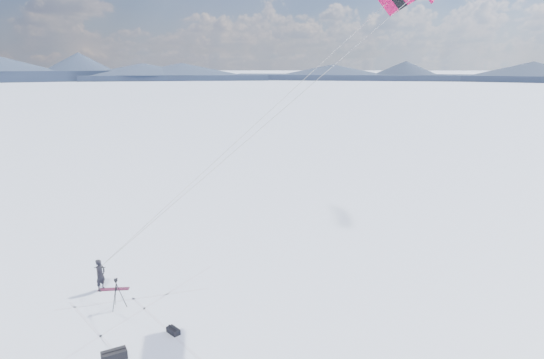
{
  "coord_description": "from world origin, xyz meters",
  "views": [
    {
      "loc": [
        8.37,
        -16.55,
        10.77
      ],
      "look_at": [
        7.91,
        4.35,
        5.48
      ],
      "focal_mm": 30.0,
      "sensor_mm": 36.0,
      "label": 1
    }
  ],
  "objects_px": {
    "snowkiter": "(102,290)",
    "gear_bag_b": "(173,331)",
    "snowboard": "(114,289)",
    "tripod": "(117,289)",
    "gear_bag_a": "(114,355)"
  },
  "relations": [
    {
      "from": "snowkiter",
      "to": "gear_bag_b",
      "type": "distance_m",
      "value": 5.71
    },
    {
      "from": "snowboard",
      "to": "snowkiter",
      "type": "bearing_deg",
      "value": 178.22
    },
    {
      "from": "tripod",
      "to": "snowkiter",
      "type": "bearing_deg",
      "value": 118.1
    },
    {
      "from": "gear_bag_b",
      "to": "snowboard",
      "type": "bearing_deg",
      "value": 178.99
    },
    {
      "from": "gear_bag_b",
      "to": "tripod",
      "type": "bearing_deg",
      "value": -170.45
    },
    {
      "from": "snowkiter",
      "to": "gear_bag_a",
      "type": "height_order",
      "value": "snowkiter"
    },
    {
      "from": "gear_bag_b",
      "to": "snowkiter",
      "type": "bearing_deg",
      "value": -176.7
    },
    {
      "from": "snowboard",
      "to": "gear_bag_a",
      "type": "height_order",
      "value": "gear_bag_a"
    },
    {
      "from": "gear_bag_a",
      "to": "snowkiter",
      "type": "bearing_deg",
      "value": 86.09
    },
    {
      "from": "snowboard",
      "to": "gear_bag_a",
      "type": "distance_m",
      "value": 5.79
    },
    {
      "from": "snowboard",
      "to": "tripod",
      "type": "distance_m",
      "value": 2.11
    },
    {
      "from": "snowboard",
      "to": "gear_bag_b",
      "type": "bearing_deg",
      "value": -50.37
    },
    {
      "from": "snowkiter",
      "to": "tripod",
      "type": "distance_m",
      "value": 2.37
    },
    {
      "from": "snowboard",
      "to": "tripod",
      "type": "height_order",
      "value": "tripod"
    },
    {
      "from": "snowkiter",
      "to": "gear_bag_a",
      "type": "relative_size",
      "value": 1.59
    }
  ]
}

